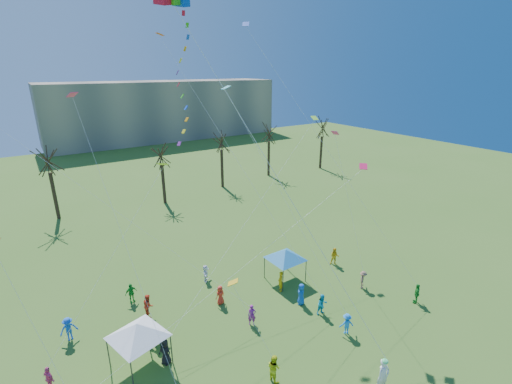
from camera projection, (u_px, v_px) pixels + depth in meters
ground at (300, 384)px, 21.82m from camera, size 160.00×160.00×0.00m
distant_building at (166, 110)px, 95.33m from camera, size 60.00×14.00×15.00m
bare_tree_row at (140, 155)px, 49.10m from camera, size 70.31×8.37×10.69m
hero_kite_flyer at (383, 376)px, 21.03m from camera, size 0.86×0.60×2.23m
big_box_kite at (188, 82)px, 18.48m from camera, size 4.78×5.74×22.60m
canopy_tent_white at (137, 330)px, 22.32m from camera, size 4.17×4.17×3.25m
canopy_tent_blue at (285, 254)px, 31.72m from camera, size 4.08×4.08×3.06m
festival_crowd at (228, 317)px, 26.34m from camera, size 26.84×13.74×1.85m
small_kites_aloft at (204, 140)px, 25.36m from camera, size 29.77×16.91×29.74m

